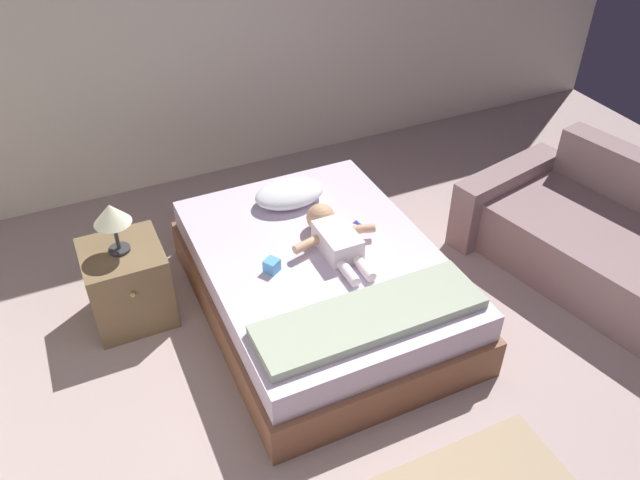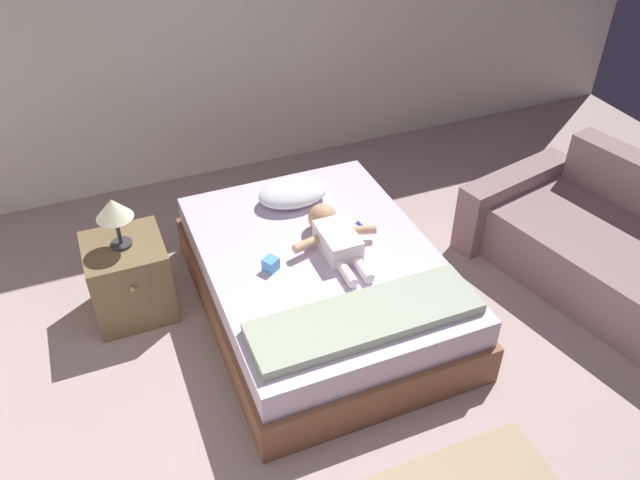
{
  "view_description": "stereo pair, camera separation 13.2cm",
  "coord_description": "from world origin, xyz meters",
  "px_view_note": "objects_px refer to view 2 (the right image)",
  "views": [
    {
      "loc": [
        -1.15,
        -1.7,
        2.87
      ],
      "look_at": [
        0.12,
        1.02,
        0.55
      ],
      "focal_mm": 35.67,
      "sensor_mm": 36.0,
      "label": 1
    },
    {
      "loc": [
        -1.02,
        -1.76,
        2.87
      ],
      "look_at": [
        0.12,
        1.02,
        0.55
      ],
      "focal_mm": 35.67,
      "sensor_mm": 36.0,
      "label": 2
    }
  ],
  "objects_px": {
    "lamp": "(113,211)",
    "bed": "(320,282)",
    "couch": "(629,259)",
    "pillow": "(293,193)",
    "toy_block": "(271,264)",
    "baby": "(334,236)",
    "toothbrush": "(362,226)",
    "nightstand": "(130,278)"
  },
  "relations": [
    {
      "from": "baby",
      "to": "toy_block",
      "type": "distance_m",
      "value": 0.44
    },
    {
      "from": "pillow",
      "to": "nightstand",
      "type": "height_order",
      "value": "pillow"
    },
    {
      "from": "nightstand",
      "to": "toy_block",
      "type": "distance_m",
      "value": 0.94
    },
    {
      "from": "nightstand",
      "to": "bed",
      "type": "bearing_deg",
      "value": -21.95
    },
    {
      "from": "bed",
      "to": "nightstand",
      "type": "height_order",
      "value": "nightstand"
    },
    {
      "from": "pillow",
      "to": "nightstand",
      "type": "bearing_deg",
      "value": -173.01
    },
    {
      "from": "bed",
      "to": "couch",
      "type": "bearing_deg",
      "value": -17.01
    },
    {
      "from": "nightstand",
      "to": "lamp",
      "type": "bearing_deg",
      "value": 90.0
    },
    {
      "from": "bed",
      "to": "baby",
      "type": "height_order",
      "value": "baby"
    },
    {
      "from": "couch",
      "to": "nightstand",
      "type": "bearing_deg",
      "value": 161.16
    },
    {
      "from": "nightstand",
      "to": "toy_block",
      "type": "relative_size",
      "value": 4.83
    },
    {
      "from": "pillow",
      "to": "baby",
      "type": "distance_m",
      "value": 0.55
    },
    {
      "from": "nightstand",
      "to": "toy_block",
      "type": "xyz_separation_m",
      "value": [
        0.78,
        -0.48,
        0.23
      ]
    },
    {
      "from": "pillow",
      "to": "toy_block",
      "type": "relative_size",
      "value": 4.42
    },
    {
      "from": "couch",
      "to": "toy_block",
      "type": "relative_size",
      "value": 19.73
    },
    {
      "from": "couch",
      "to": "nightstand",
      "type": "distance_m",
      "value": 3.2
    },
    {
      "from": "nightstand",
      "to": "lamp",
      "type": "height_order",
      "value": "lamp"
    },
    {
      "from": "lamp",
      "to": "bed",
      "type": "bearing_deg",
      "value": -21.95
    },
    {
      "from": "pillow",
      "to": "baby",
      "type": "xyz_separation_m",
      "value": [
        0.06,
        -0.55,
        0.01
      ]
    },
    {
      "from": "bed",
      "to": "pillow",
      "type": "distance_m",
      "value": 0.66
    },
    {
      "from": "couch",
      "to": "nightstand",
      "type": "relative_size",
      "value": 4.09
    },
    {
      "from": "baby",
      "to": "toy_block",
      "type": "bearing_deg",
      "value": -170.93
    },
    {
      "from": "baby",
      "to": "toothbrush",
      "type": "bearing_deg",
      "value": 23.54
    },
    {
      "from": "pillow",
      "to": "toy_block",
      "type": "bearing_deg",
      "value": -120.9
    },
    {
      "from": "pillow",
      "to": "nightstand",
      "type": "relative_size",
      "value": 0.91
    },
    {
      "from": "baby",
      "to": "lamp",
      "type": "xyz_separation_m",
      "value": [
        -1.21,
        0.41,
        0.24
      ]
    },
    {
      "from": "pillow",
      "to": "nightstand",
      "type": "xyz_separation_m",
      "value": [
        -1.15,
        -0.14,
        -0.26
      ]
    },
    {
      "from": "couch",
      "to": "toy_block",
      "type": "height_order",
      "value": "couch"
    },
    {
      "from": "nightstand",
      "to": "lamp",
      "type": "xyz_separation_m",
      "value": [
        0.0,
        0.0,
        0.51
      ]
    },
    {
      "from": "baby",
      "to": "toy_block",
      "type": "relative_size",
      "value": 6.28
    },
    {
      "from": "baby",
      "to": "toy_block",
      "type": "height_order",
      "value": "baby"
    },
    {
      "from": "bed",
      "to": "pillow",
      "type": "relative_size",
      "value": 4.01
    },
    {
      "from": "lamp",
      "to": "toy_block",
      "type": "relative_size",
      "value": 3.05
    },
    {
      "from": "nightstand",
      "to": "toothbrush",
      "type": "bearing_deg",
      "value": -11.63
    },
    {
      "from": "nightstand",
      "to": "pillow",
      "type": "bearing_deg",
      "value": 6.99
    },
    {
      "from": "couch",
      "to": "nightstand",
      "type": "height_order",
      "value": "couch"
    },
    {
      "from": "bed",
      "to": "toy_block",
      "type": "relative_size",
      "value": 17.69
    },
    {
      "from": "pillow",
      "to": "toy_block",
      "type": "distance_m",
      "value": 0.72
    },
    {
      "from": "pillow",
      "to": "couch",
      "type": "height_order",
      "value": "couch"
    },
    {
      "from": "lamp",
      "to": "couch",
      "type": "bearing_deg",
      "value": -18.84
    },
    {
      "from": "couch",
      "to": "lamp",
      "type": "relative_size",
      "value": 6.47
    },
    {
      "from": "baby",
      "to": "toothbrush",
      "type": "distance_m",
      "value": 0.28
    }
  ]
}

